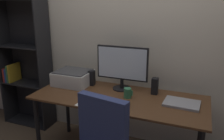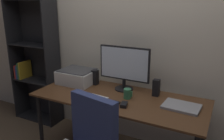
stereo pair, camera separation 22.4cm
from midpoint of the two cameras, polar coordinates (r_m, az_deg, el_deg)
The scene contains 12 objects.
back_wall at distance 2.66m, azimuth 9.18°, elevation 8.63°, with size 6.40×0.10×2.60m, color beige.
desk at distance 2.37m, azimuth 4.36°, elevation -8.40°, with size 1.72×0.71×0.74m.
monitor at distance 2.44m, azimuth 5.64°, elevation 1.06°, with size 0.56×0.20×0.47m.
keyboard at distance 2.20m, azimuth 0.99°, elevation -7.85°, with size 0.29×0.11×0.02m, color black.
mouse at distance 2.14m, azimuth 5.98°, elevation -8.53°, with size 0.06×0.10×0.03m, color black.
coffee_mug at distance 2.29m, azimuth 6.62°, elevation -5.84°, with size 0.09×0.07×0.10m.
laptop at distance 2.23m, azimuth 19.50°, elevation -8.51°, with size 0.32×0.23×0.02m, color #99999E.
speaker_left at distance 2.64m, azimuth -1.78°, elevation -1.83°, with size 0.06×0.07×0.17m, color black.
speaker_right at distance 2.39m, azimuth 13.46°, elevation -4.30°, with size 0.06×0.07×0.17m, color black.
printer at distance 2.71m, azimuth -6.16°, elevation -1.57°, with size 0.40×0.34×0.16m.
paper_sheet at distance 2.25m, azimuth -2.20°, elevation -7.56°, with size 0.21×0.30×0.00m, color white.
bookshelf at distance 3.37m, azimuth -16.49°, elevation 1.64°, with size 0.68×0.28×1.68m.
Camera 2 is at (0.93, -1.93, 1.66)m, focal length 37.25 mm.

